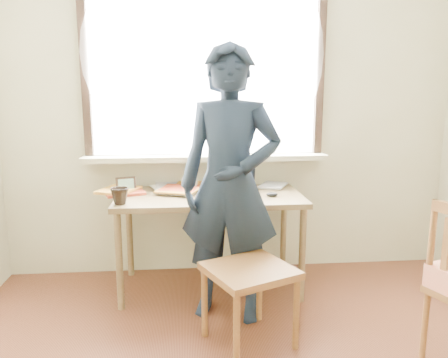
{
  "coord_description": "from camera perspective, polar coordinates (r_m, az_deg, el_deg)",
  "views": [
    {
      "loc": [
        -0.37,
        -1.39,
        1.41
      ],
      "look_at": [
        -0.15,
        0.95,
        0.95
      ],
      "focal_mm": 35.0,
      "sensor_mm": 36.0,
      "label": 1
    }
  ],
  "objects": [
    {
      "name": "room_shell",
      "position": [
        1.65,
        7.32,
        18.83
      ],
      "size": [
        3.52,
        4.02,
        2.61
      ],
      "color": "beige",
      "rests_on": "ground"
    },
    {
      "name": "desk",
      "position": [
        3.13,
        -1.89,
        -3.37
      ],
      "size": [
        1.31,
        0.66,
        0.7
      ],
      "color": "brown",
      "rests_on": "ground"
    },
    {
      "name": "laptop",
      "position": [
        3.07,
        0.99,
        -1.25
      ],
      "size": [
        0.37,
        0.33,
        0.21
      ],
      "color": "black",
      "rests_on": "desk"
    },
    {
      "name": "mug_white",
      "position": [
        3.27,
        -4.53,
        -0.59
      ],
      "size": [
        0.14,
        0.14,
        0.1
      ],
      "primitive_type": "imported",
      "rotation": [
        0.0,
        0.0,
        0.14
      ],
      "color": "white",
      "rests_on": "desk"
    },
    {
      "name": "mug_dark",
      "position": [
        2.91,
        -13.46,
        -2.18
      ],
      "size": [
        0.16,
        0.16,
        0.11
      ],
      "primitive_type": "imported",
      "rotation": [
        0.0,
        0.0,
        -0.44
      ],
      "color": "black",
      "rests_on": "desk"
    },
    {
      "name": "mouse",
      "position": [
        3.06,
        6.31,
        -2.03
      ],
      "size": [
        0.08,
        0.06,
        0.03
      ],
      "primitive_type": "ellipsoid",
      "color": "black",
      "rests_on": "desk"
    },
    {
      "name": "desk_clutter",
      "position": [
        3.26,
        -7.86,
        -1.22
      ],
      "size": [
        0.82,
        0.47,
        0.03
      ],
      "color": "#A3371E",
      "rests_on": "desk"
    },
    {
      "name": "book_a",
      "position": [
        3.36,
        -8.89,
        -0.99
      ],
      "size": [
        0.21,
        0.27,
        0.02
      ],
      "primitive_type": "imported",
      "rotation": [
        0.0,
        0.0,
        0.1
      ],
      "color": "white",
      "rests_on": "desk"
    },
    {
      "name": "book_b",
      "position": [
        3.42,
        4.99,
        -0.74
      ],
      "size": [
        0.27,
        0.3,
        0.02
      ],
      "primitive_type": "imported",
      "rotation": [
        0.0,
        0.0,
        -0.47
      ],
      "color": "white",
      "rests_on": "desk"
    },
    {
      "name": "picture_frame",
      "position": [
        3.22,
        -12.68,
        -0.88
      ],
      "size": [
        0.14,
        0.05,
        0.11
      ],
      "color": "black",
      "rests_on": "desk"
    },
    {
      "name": "work_chair",
      "position": [
        2.52,
        3.35,
        -12.93
      ],
      "size": [
        0.58,
        0.57,
        0.46
      ],
      "color": "brown",
      "rests_on": "ground"
    },
    {
      "name": "person",
      "position": [
        2.69,
        0.76,
        -0.8
      ],
      "size": [
        0.72,
        0.57,
        1.71
      ],
      "primitive_type": "imported",
      "rotation": [
        0.0,
        0.0,
        -0.3
      ],
      "color": "black",
      "rests_on": "ground"
    }
  ]
}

